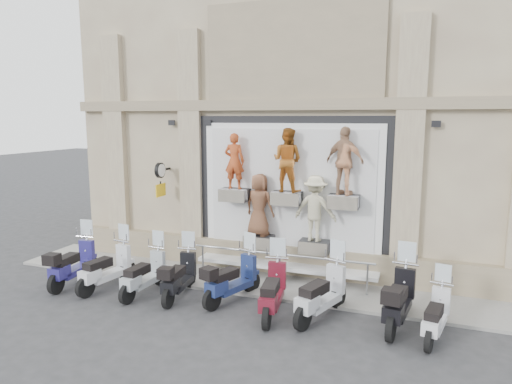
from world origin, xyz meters
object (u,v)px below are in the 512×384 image
scooter_a (73,255)px  scooter_g (322,283)px  scooter_c (144,265)px  scooter_d (179,268)px  scooter_b (106,259)px  scooter_i (437,306)px  scooter_e (233,270)px  scooter_h (400,288)px  scooter_f (273,281)px  clock_sign_bracket (161,175)px  guard_rail (280,270)px

scooter_a → scooter_g: bearing=-3.9°
scooter_c → scooter_d: size_ratio=0.99×
scooter_b → scooter_d: (2.10, 0.15, -0.03)m
scooter_c → scooter_i: bearing=4.2°
scooter_e → scooter_c: bearing=-151.5°
scooter_b → scooter_h: bearing=11.7°
scooter_a → scooter_e: bearing=-0.3°
scooter_a → scooter_d: bearing=-2.2°
scooter_d → scooter_e: bearing=3.1°
scooter_a → scooter_g: size_ratio=0.98×
scooter_c → scooter_b: bearing=-175.7°
scooter_d → scooter_f: bearing=-10.8°
scooter_b → scooter_d: bearing=13.0°
scooter_d → scooter_e: (1.36, 0.23, 0.03)m
clock_sign_bracket → scooter_c: clock_sign_bracket is taller
scooter_f → scooter_g: scooter_g is taller
scooter_b → scooter_e: bearing=15.1°
scooter_e → scooter_b: bearing=-154.5°
scooter_h → scooter_i: size_ratio=1.21×
guard_rail → scooter_f: size_ratio=2.48×
scooter_d → scooter_h: bearing=-4.1°
scooter_g → scooter_i: 2.41m
scooter_f → scooter_g: (1.09, 0.20, 0.02)m
scooter_f → scooter_h: bearing=0.0°
guard_rail → clock_sign_bracket: clock_sign_bracket is taller
scooter_e → scooter_f: (1.18, -0.42, 0.02)m
scooter_c → scooter_g: scooter_g is taller
scooter_c → scooter_f: 3.48m
scooter_d → scooter_e: scooter_e is taller
scooter_h → scooter_a: bearing=-169.9°
scooter_c → scooter_i: size_ratio=1.08×
scooter_b → scooter_h: 7.40m
clock_sign_bracket → scooter_d: 3.37m
scooter_c → scooter_a: bearing=-174.9°
scooter_g → scooter_h: size_ratio=0.98×
guard_rail → scooter_i: size_ratio=2.87×
scooter_c → scooter_d: scooter_d is taller
guard_rail → scooter_h: size_ratio=2.37×
guard_rail → scooter_g: size_ratio=2.43×
scooter_b → scooter_f: (4.64, -0.05, 0.02)m
scooter_d → scooter_h: size_ratio=0.90×
scooter_a → scooter_e: 4.55m
scooter_a → scooter_f: 5.71m
scooter_c → scooter_h: bearing=7.2°
scooter_e → scooter_i: bearing=15.1°
scooter_e → scooter_i: (4.67, -0.35, -0.09)m
scooter_i → guard_rail: bearing=167.2°
clock_sign_bracket → scooter_e: 4.12m
scooter_a → scooter_b: scooter_a is taller
scooter_d → scooter_f: 2.55m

